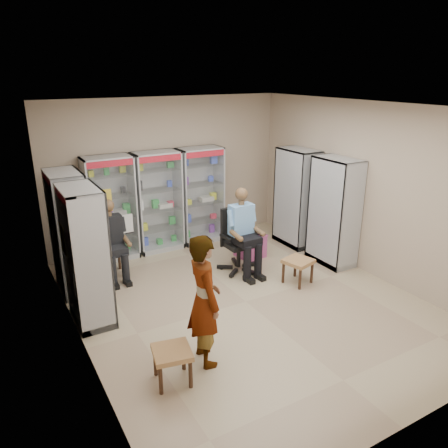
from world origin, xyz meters
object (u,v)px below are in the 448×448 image
cabinet_right_near (334,212)px  pink_trunk (250,245)px  cabinet_back_right (201,195)px  cabinet_back_left (111,209)px  seated_shopkeeper (240,233)px  woven_stool_a (298,271)px  standing_man (204,300)px  wooden_chair (111,251)px  woven_stool_b (172,366)px  cabinet_left_near (86,257)px  cabinet_right_far (296,198)px  cabinet_left_far (70,233)px  cabinet_back_mid (158,202)px  office_chair (239,240)px

cabinet_right_near → pink_trunk: size_ratio=4.16×
cabinet_back_right → cabinet_right_near: bearing=-53.8°
cabinet_back_left → seated_shopkeeper: size_ratio=1.36×
cabinet_right_near → woven_stool_a: size_ratio=4.61×
standing_man → wooden_chair: bearing=12.3°
woven_stool_a → standing_man: standing_man is taller
cabinet_back_right → woven_stool_b: (-2.35, -3.88, -0.78)m
cabinet_left_near → seated_shopkeeper: size_ratio=1.36×
cabinet_back_left → cabinet_right_far: size_ratio=1.00×
cabinet_back_right → cabinet_back_left: bearing=180.0°
cabinet_back_left → cabinet_right_near: (3.53, -2.23, 0.00)m
woven_stool_a → cabinet_left_near: bearing=170.2°
cabinet_left_far → woven_stool_b: cabinet_left_far is taller
wooden_chair → standing_man: standing_man is taller
cabinet_right_far → cabinet_back_mid: bearing=66.3°
cabinet_left_near → seated_shopkeeper: bearing=96.5°
cabinet_back_left → cabinet_left_far: bearing=-135.0°
wooden_chair → standing_man: 3.02m
seated_shopkeeper → cabinet_right_near: bearing=-18.3°
cabinet_left_far → pink_trunk: (3.27, -0.32, -0.77)m
cabinet_right_far → standing_man: size_ratio=1.18×
cabinet_right_far → woven_stool_b: bearing=124.7°
woven_stool_b → standing_man: (0.52, 0.18, 0.63)m
standing_man → pink_trunk: bearing=-36.5°
pink_trunk → woven_stool_a: 1.37m
woven_stool_a → woven_stool_b: woven_stool_a is taller
cabinet_right_near → cabinet_back_right: bearing=36.2°
cabinet_back_left → cabinet_left_near: same height
cabinet_back_left → woven_stool_a: bearing=-47.1°
cabinet_back_right → woven_stool_b: size_ratio=4.64×
pink_trunk → cabinet_back_left: bearing=151.9°
woven_stool_a → woven_stool_b: (-2.88, -1.27, -0.00)m
cabinet_left_near → standing_man: size_ratio=1.18×
cabinet_back_mid → woven_stool_a: cabinet_back_mid is taller
woven_stool_b → cabinet_left_far: bearing=99.1°
cabinet_back_left → standing_man: 3.71m
cabinet_back_right → seated_shopkeeper: (-0.09, -1.72, -0.26)m
cabinet_back_right → woven_stool_a: (0.53, -2.61, -0.78)m
cabinet_right_near → office_chair: (-1.72, 0.56, -0.42)m
office_chair → pink_trunk: (0.53, 0.42, -0.35)m
cabinet_back_right → pink_trunk: size_ratio=4.16×
cabinet_right_far → wooden_chair: 3.84m
cabinet_right_near → woven_stool_b: size_ratio=4.64×
cabinet_left_far → pink_trunk: bearing=84.5°
cabinet_back_mid → cabinet_left_far: same height
cabinet_right_far → pink_trunk: cabinet_right_far is taller
cabinet_left_near → pink_trunk: 3.45m
cabinet_left_near → office_chair: cabinet_left_near is taller
cabinet_back_mid → standing_man: (-0.88, -3.71, -0.15)m
cabinet_back_left → office_chair: (1.81, -1.67, -0.42)m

